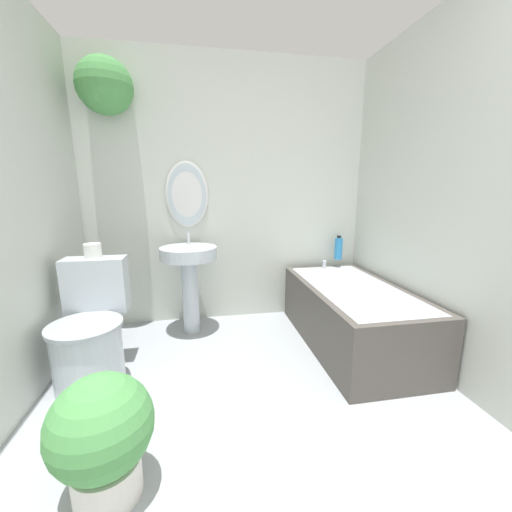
{
  "coord_description": "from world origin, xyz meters",
  "views": [
    {
      "loc": [
        -0.28,
        -0.24,
        1.24
      ],
      "look_at": [
        0.07,
        1.67,
        0.82
      ],
      "focal_mm": 22.0,
      "sensor_mm": 36.0,
      "label": 1
    }
  ],
  "objects_px": {
    "potted_plant": "(102,434)",
    "toilet": "(91,335)",
    "toilet_paper_roll": "(93,251)",
    "shampoo_bottle": "(338,248)",
    "pedestal_sink": "(189,269)",
    "bathtub": "(352,314)"
  },
  "relations": [
    {
      "from": "potted_plant",
      "to": "toilet_paper_roll",
      "type": "relative_size",
      "value": 4.85
    },
    {
      "from": "toilet",
      "to": "toilet_paper_roll",
      "type": "distance_m",
      "value": 0.56
    },
    {
      "from": "pedestal_sink",
      "to": "bathtub",
      "type": "xyz_separation_m",
      "value": [
        1.28,
        -0.47,
        -0.32
      ]
    },
    {
      "from": "toilet",
      "to": "potted_plant",
      "type": "xyz_separation_m",
      "value": [
        0.31,
        -0.89,
        -0.02
      ]
    },
    {
      "from": "potted_plant",
      "to": "toilet",
      "type": "bearing_deg",
      "value": 109.32
    },
    {
      "from": "pedestal_sink",
      "to": "bathtub",
      "type": "relative_size",
      "value": 0.61
    },
    {
      "from": "toilet_paper_roll",
      "to": "toilet",
      "type": "bearing_deg",
      "value": -90.0
    },
    {
      "from": "shampoo_bottle",
      "to": "toilet_paper_roll",
      "type": "distance_m",
      "value": 2.14
    },
    {
      "from": "pedestal_sink",
      "to": "toilet_paper_roll",
      "type": "bearing_deg",
      "value": -147.04
    },
    {
      "from": "toilet",
      "to": "pedestal_sink",
      "type": "relative_size",
      "value": 0.9
    },
    {
      "from": "pedestal_sink",
      "to": "potted_plant",
      "type": "xyz_separation_m",
      "value": [
        -0.31,
        -1.51,
        -0.28
      ]
    },
    {
      "from": "pedestal_sink",
      "to": "shampoo_bottle",
      "type": "bearing_deg",
      "value": 6.52
    },
    {
      "from": "pedestal_sink",
      "to": "toilet_paper_roll",
      "type": "height_order",
      "value": "toilet_paper_roll"
    },
    {
      "from": "shampoo_bottle",
      "to": "potted_plant",
      "type": "height_order",
      "value": "shampoo_bottle"
    },
    {
      "from": "shampoo_bottle",
      "to": "potted_plant",
      "type": "distance_m",
      "value": 2.45
    },
    {
      "from": "toilet",
      "to": "toilet_paper_roll",
      "type": "relative_size",
      "value": 7.08
    },
    {
      "from": "potted_plant",
      "to": "pedestal_sink",
      "type": "bearing_deg",
      "value": 78.32
    },
    {
      "from": "shampoo_bottle",
      "to": "toilet_paper_roll",
      "type": "height_order",
      "value": "toilet_paper_roll"
    },
    {
      "from": "pedestal_sink",
      "to": "potted_plant",
      "type": "distance_m",
      "value": 1.56
    },
    {
      "from": "potted_plant",
      "to": "toilet_paper_roll",
      "type": "height_order",
      "value": "toilet_paper_roll"
    },
    {
      "from": "pedestal_sink",
      "to": "bathtub",
      "type": "height_order",
      "value": "pedestal_sink"
    },
    {
      "from": "toilet",
      "to": "shampoo_bottle",
      "type": "height_order",
      "value": "shampoo_bottle"
    }
  ]
}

